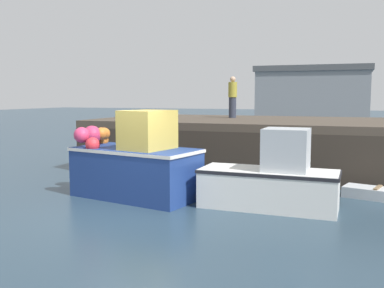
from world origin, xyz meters
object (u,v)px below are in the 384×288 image
at_px(fishing_boat_near_left, 135,164).
at_px(dockworker, 233,97).
at_px(fishing_boat_near_right, 272,180).
at_px(rowboat, 378,194).

xyz_separation_m(fishing_boat_near_left, dockworker, (0.90, 6.63, 1.73)).
bearing_deg(fishing_boat_near_right, rowboat, 37.66).
xyz_separation_m(rowboat, dockworker, (-5.13, 4.69, 2.48)).
bearing_deg(rowboat, fishing_boat_near_right, -142.34).
relative_size(fishing_boat_near_left, rowboat, 2.00).
relative_size(fishing_boat_near_right, dockworker, 2.03).
distance_m(fishing_boat_near_left, dockworker, 6.91).
bearing_deg(fishing_boat_near_left, dockworker, 82.31).
relative_size(fishing_boat_near_left, dockworker, 2.22).
bearing_deg(fishing_boat_near_right, fishing_boat_near_left, -179.09).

